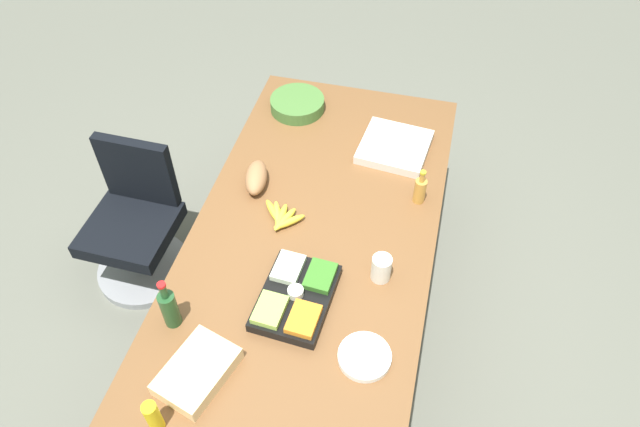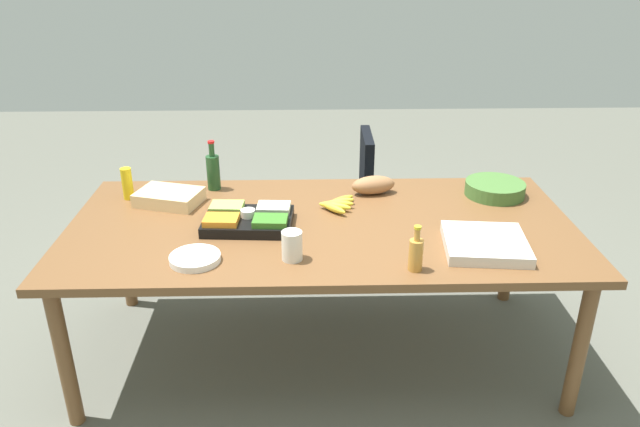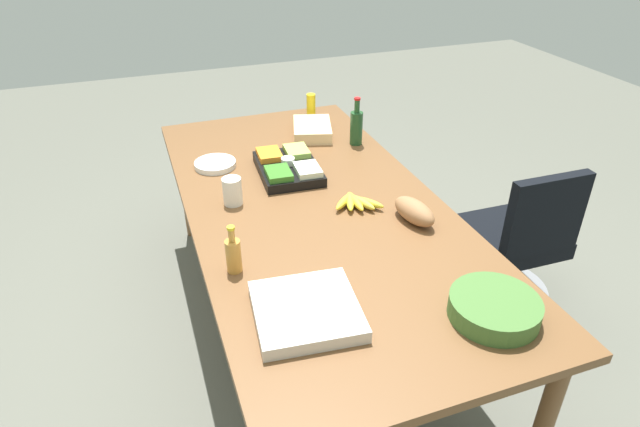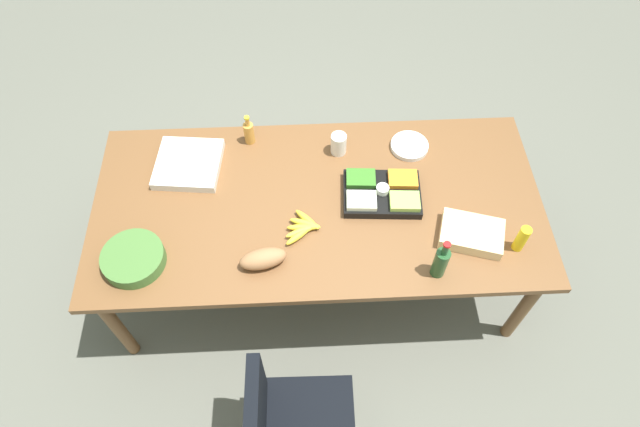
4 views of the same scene
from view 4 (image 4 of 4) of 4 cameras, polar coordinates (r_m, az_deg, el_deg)
The scene contains 13 objects.
ground_plane at distance 3.64m, azimuth -0.20°, elevation -5.80°, with size 10.00×10.00×0.00m, color #606156.
conference_table at distance 3.04m, azimuth -0.24°, elevation 0.49°, with size 2.47×1.17×0.76m.
sheet_cake at distance 2.94m, azimuth 15.57°, elevation -2.06°, with size 0.32×0.22×0.07m, color beige.
pizza_box at distance 3.21m, azimuth -13.60°, elevation 5.05°, with size 0.36×0.36×0.05m, color silver.
veggie_tray at distance 3.00m, azimuth 6.51°, elevation 2.17°, with size 0.44×0.33×0.09m.
dressing_bottle at distance 3.23m, azimuth -7.45°, elevation 8.43°, with size 0.07×0.07×0.20m.
mustard_bottle at distance 2.94m, azimuth 20.35°, elevation -2.49°, with size 0.06×0.06×0.17m, color yellow.
salad_bowl at distance 2.91m, azimuth -18.94°, elevation -4.49°, with size 0.32×0.32×0.07m, color #446F32.
wine_bottle at distance 2.73m, azimuth 12.51°, elevation -4.96°, with size 0.08×0.08×0.28m.
bread_loaf at distance 2.75m, azimuth -5.99°, elevation -4.74°, with size 0.24×0.11×0.10m, color #9C6B44.
banana_bunch at distance 2.87m, azimuth -1.79°, elevation -1.46°, with size 0.20×0.24×0.04m.
mayo_jar at distance 3.16m, azimuth 1.96°, elevation 7.29°, with size 0.09×0.09×0.13m, color white.
paper_plate_stack at distance 3.26m, azimuth 9.34°, elevation 6.98°, with size 0.22×0.22×0.03m, color white.
Camera 4 is at (0.07, 1.72, 3.21)m, focal length 30.58 mm.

